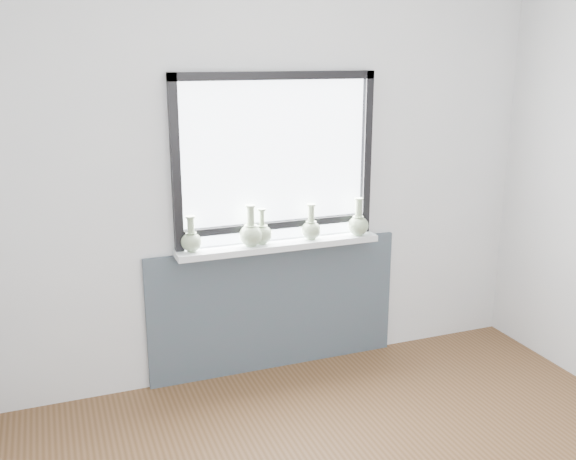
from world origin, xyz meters
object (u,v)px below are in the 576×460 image
object	(u,v)px
windowsill	(279,245)
vase_b	(251,233)
vase_c	(262,233)
vase_e	(358,223)
vase_d	(311,228)
vase_a	(191,240)

from	to	relation	value
windowsill	vase_b	xyz separation A→B (m)	(-0.19, -0.01, 0.10)
vase_c	vase_e	xyz separation A→B (m)	(0.65, -0.04, 0.01)
vase_c	vase_d	distance (m)	0.33
vase_d	windowsill	bearing A→B (deg)	178.11
vase_a	vase_d	xyz separation A→B (m)	(0.78, -0.01, 0.00)
vase_c	vase_d	bearing A→B (deg)	-2.60
windowsill	vase_c	distance (m)	0.14
vase_a	windowsill	bearing A→B (deg)	-0.41
windowsill	vase_b	distance (m)	0.22
windowsill	vase_e	size ratio (longest dim) A/B	5.32
vase_b	vase_d	distance (m)	0.41
vase_d	vase_e	world-z (taller)	vase_e
windowsill	vase_b	bearing A→B (deg)	-175.98
windowsill	vase_d	size ratio (longest dim) A/B	5.72
vase_a	vase_c	xyz separation A→B (m)	(0.45, 0.00, -0.00)
vase_a	vase_d	size ratio (longest dim) A/B	0.95
vase_e	vase_b	bearing A→B (deg)	178.76
vase_e	windowsill	bearing A→B (deg)	176.92
vase_a	vase_e	distance (m)	1.10
vase_a	vase_b	world-z (taller)	vase_b
vase_b	vase_c	xyz separation A→B (m)	(0.08, 0.02, -0.01)
windowsill	vase_e	bearing A→B (deg)	-3.08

